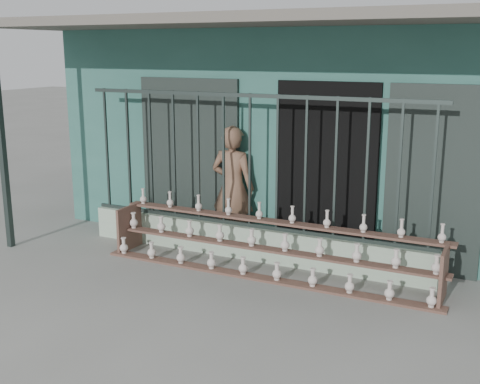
% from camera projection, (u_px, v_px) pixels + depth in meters
% --- Properties ---
extents(ground, '(60.00, 60.00, 0.00)m').
position_uv_depth(ground, '(204.00, 291.00, 7.14)').
color(ground, slate).
extents(workshop_building, '(7.40, 6.60, 3.21)m').
position_uv_depth(workshop_building, '(321.00, 119.00, 10.47)').
color(workshop_building, '#2D5F55').
rests_on(workshop_building, ground).
extents(parapet_wall, '(5.00, 0.20, 0.45)m').
position_uv_depth(parapet_wall, '(250.00, 242.00, 8.23)').
color(parapet_wall, '#A1BBA0').
rests_on(parapet_wall, ground).
extents(security_fence, '(5.00, 0.04, 1.80)m').
position_uv_depth(security_fence, '(250.00, 162.00, 7.97)').
color(security_fence, '#283330').
rests_on(security_fence, parapet_wall).
extents(shelf_rack, '(4.50, 0.68, 0.85)m').
position_uv_depth(shelf_rack, '(268.00, 246.00, 7.65)').
color(shelf_rack, brown).
rests_on(shelf_rack, ground).
extents(elderly_woman, '(0.65, 0.43, 1.77)m').
position_uv_depth(elderly_woman, '(233.00, 187.00, 8.55)').
color(elderly_woman, brown).
rests_on(elderly_woman, ground).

